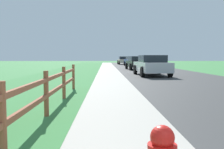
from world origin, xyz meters
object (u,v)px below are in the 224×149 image
object	(u,v)px
parked_suv_silver	(152,65)
parked_car_beige	(124,60)
parked_car_blue	(132,61)
parked_car_black	(137,63)

from	to	relation	value
parked_suv_silver	parked_car_beige	size ratio (longest dim) A/B	1.06
parked_suv_silver	parked_car_blue	size ratio (longest dim) A/B	1.10
parked_suv_silver	parked_car_black	bearing A→B (deg)	89.63
parked_car_black	parked_car_beige	size ratio (longest dim) A/B	1.01
parked_car_black	parked_car_blue	size ratio (longest dim) A/B	1.05
parked_car_black	parked_car_blue	world-z (taller)	parked_car_blue
parked_suv_silver	parked_car_blue	distance (m)	19.43
parked_car_black	parked_car_blue	xyz separation A→B (m)	(0.64, 10.90, 0.02)
parked_car_blue	parked_car_beige	bearing A→B (deg)	94.84
parked_car_black	parked_car_beige	xyz separation A→B (m)	(-0.04, 18.93, -0.01)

